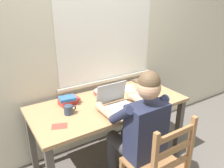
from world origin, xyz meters
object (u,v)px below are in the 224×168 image
(desk, at_px, (109,110))
(landscape_photo_print, at_px, (60,126))
(seated_person, at_px, (138,127))
(book_stack_main, at_px, (104,92))
(book_stack_side, at_px, (68,100))
(coffee_mug_white, at_px, (153,95))
(computer_mouse, at_px, (144,102))
(coffee_mug_dark, at_px, (69,110))
(wooden_chair, at_px, (158,166))
(laptop, at_px, (115,103))

(desk, bearing_deg, landscape_photo_print, -165.24)
(desk, distance_m, seated_person, 0.45)
(book_stack_main, xyz_separation_m, landscape_photo_print, (-0.63, -0.33, -0.03))
(book_stack_main, bearing_deg, book_stack_side, 178.46)
(coffee_mug_white, height_order, landscape_photo_print, coffee_mug_white)
(computer_mouse, distance_m, landscape_photo_print, 0.88)
(book_stack_side, height_order, landscape_photo_print, book_stack_side)
(coffee_mug_white, relative_size, coffee_mug_dark, 0.98)
(wooden_chair, distance_m, coffee_mug_white, 0.75)
(seated_person, bearing_deg, landscape_photo_print, 154.20)
(desk, relative_size, seated_person, 1.28)
(desk, height_order, book_stack_main, book_stack_main)
(seated_person, height_order, wooden_chair, seated_person)
(book_stack_side, bearing_deg, coffee_mug_dark, -111.30)
(book_stack_side, bearing_deg, book_stack_main, -1.54)
(laptop, xyz_separation_m, book_stack_side, (-0.36, 0.32, -0.01))
(coffee_mug_dark, xyz_separation_m, book_stack_main, (0.49, 0.18, -0.01))
(laptop, bearing_deg, seated_person, -84.50)
(desk, bearing_deg, coffee_mug_dark, -179.44)
(coffee_mug_dark, xyz_separation_m, landscape_photo_print, (-0.15, -0.15, -0.04))
(wooden_chair, relative_size, landscape_photo_print, 7.15)
(seated_person, distance_m, book_stack_side, 0.75)
(book_stack_side, bearing_deg, landscape_photo_print, -123.02)
(coffee_mug_white, relative_size, book_stack_side, 0.56)
(desk, bearing_deg, laptop, -91.76)
(seated_person, xyz_separation_m, wooden_chair, (-0.00, -0.28, -0.22))
(laptop, distance_m, coffee_mug_white, 0.44)
(book_stack_side, distance_m, landscape_photo_print, 0.41)
(computer_mouse, bearing_deg, seated_person, -137.90)
(desk, relative_size, laptop, 4.80)
(laptop, bearing_deg, book_stack_main, 80.07)
(coffee_mug_white, relative_size, landscape_photo_print, 0.91)
(wooden_chair, distance_m, book_stack_side, 1.05)
(computer_mouse, bearing_deg, coffee_mug_white, 6.37)
(wooden_chair, xyz_separation_m, landscape_photo_print, (-0.61, 0.58, 0.29))
(seated_person, distance_m, coffee_mug_white, 0.49)
(wooden_chair, height_order, coffee_mug_dark, wooden_chair)
(book_stack_main, bearing_deg, wooden_chair, -91.48)
(coffee_mug_dark, distance_m, landscape_photo_print, 0.21)
(wooden_chair, xyz_separation_m, laptop, (-0.03, 0.60, 0.34))
(coffee_mug_dark, distance_m, book_stack_side, 0.21)
(laptop, distance_m, book_stack_side, 0.48)
(desk, height_order, seated_person, seated_person)
(wooden_chair, height_order, landscape_photo_print, wooden_chair)
(laptop, height_order, book_stack_side, laptop)
(seated_person, distance_m, landscape_photo_print, 0.68)
(computer_mouse, bearing_deg, desk, 144.40)
(computer_mouse, height_order, book_stack_side, book_stack_side)
(seated_person, height_order, coffee_mug_white, seated_person)
(seated_person, relative_size, book_stack_main, 6.60)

